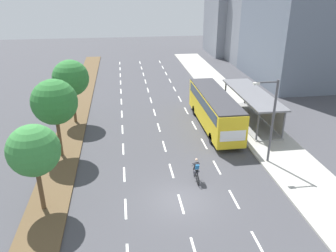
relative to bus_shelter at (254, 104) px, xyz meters
name	(u,v)px	position (x,y,z in m)	size (l,w,h in m)	color
ground_plane	(180,200)	(-9.53, -12.08, -1.87)	(140.00, 140.00, 0.00)	#424247
median_strip	(80,103)	(-17.83, 7.92, -1.81)	(2.60, 52.00, 0.12)	brown
sidewalk_right	(226,96)	(-0.28, 7.92, -1.79)	(4.50, 52.00, 0.15)	#ADAAA3
lane_divider_left	(122,107)	(-13.03, 5.88, -1.86)	(0.14, 46.92, 0.01)	white
lane_divider_center	(153,106)	(-9.53, 5.88, -1.86)	(0.14, 46.92, 0.01)	white
lane_divider_right	(183,104)	(-6.03, 5.88, -1.86)	(0.14, 46.92, 0.01)	white
bus_shelter	(254,104)	(0.00, 0.00, 0.00)	(2.90, 10.27, 2.86)	gray
bus	(214,107)	(-4.28, -0.89, 0.20)	(2.54, 11.29, 3.37)	yellow
cyclist	(196,171)	(-7.99, -9.94, -1.08)	(0.46, 1.82, 1.71)	black
median_tree_nearest	(34,151)	(-18.02, -11.84, 2.24)	(3.04, 3.04, 5.53)	brown
median_tree_second	(54,102)	(-17.95, -4.87, 2.74)	(3.49, 3.49, 6.25)	brown
median_tree_third	(71,78)	(-17.61, 2.09, 2.71)	(3.44, 3.44, 6.20)	brown
streetlight	(271,116)	(-2.11, -8.22, 2.02)	(1.91, 0.24, 6.50)	#4C4C51
building_far_right	(234,17)	(9.06, 34.58, 4.96)	(9.30, 10.27, 13.65)	gray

